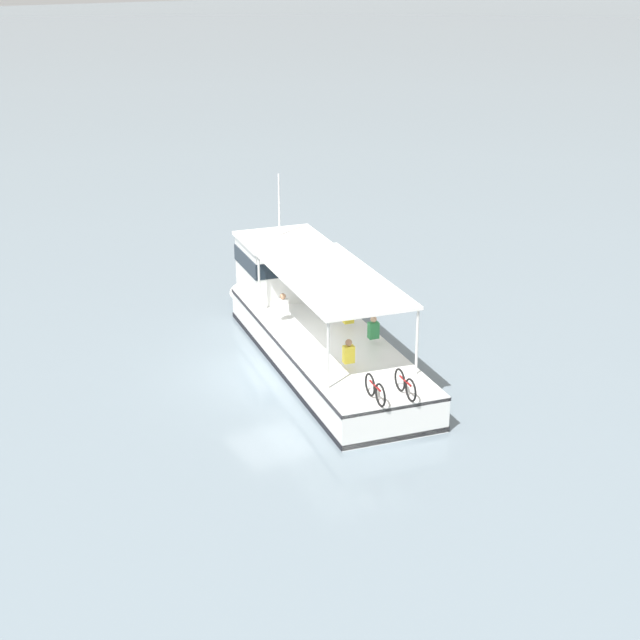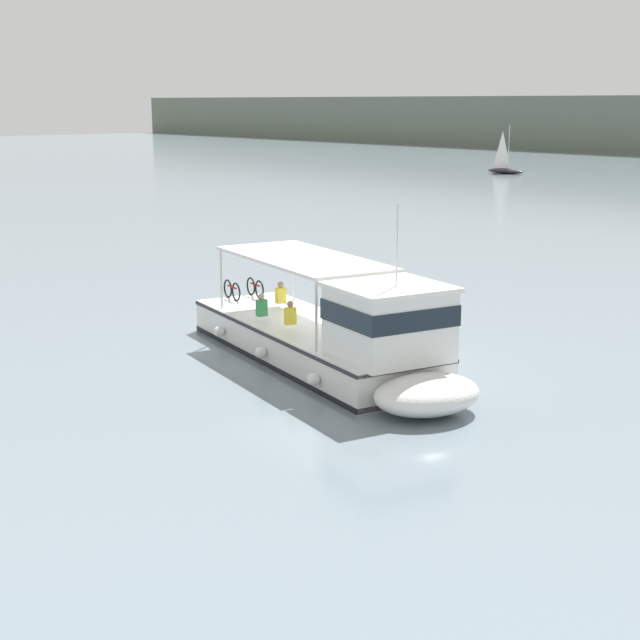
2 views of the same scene
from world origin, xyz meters
The scene contains 2 objects.
ground_plane centered at (0.00, 0.00, 0.00)m, with size 400.00×400.00×0.00m, color slate.
ferry_main centered at (1.22, -2.13, 1.02)m, with size 13.05×5.37×5.32m.
Camera 1 is at (-24.83, 13.06, 12.74)m, focal length 54.61 mm.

